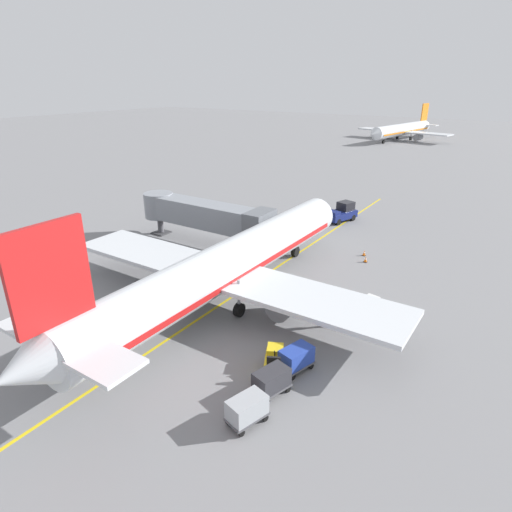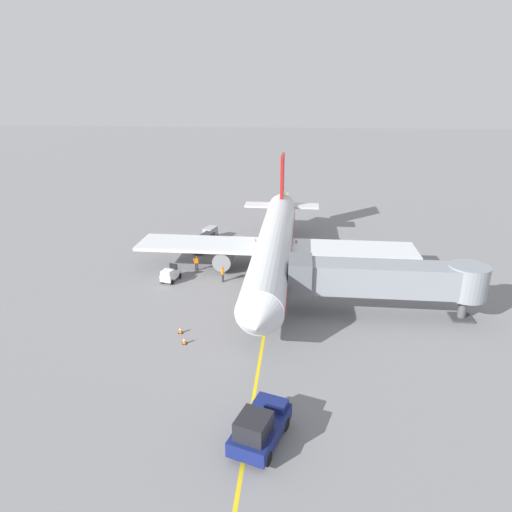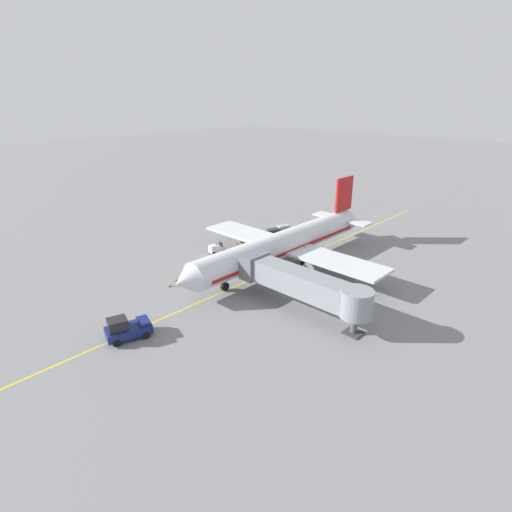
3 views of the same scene
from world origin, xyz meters
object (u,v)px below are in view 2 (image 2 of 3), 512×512
Objects in this scene: baggage_cart_second_in_train at (207,238)px; parked_airliner at (274,244)px; baggage_cart_third_in_train at (210,232)px; safety_cone_nose_right at (184,340)px; baggage_tug_lead at (170,275)px; baggage_tug_trailing at (211,245)px; ground_crew_loader at (196,262)px; ground_crew_wing_walker at (223,273)px; baggage_cart_front at (201,245)px; jet_bridge at (386,279)px; safety_cone_nose_left at (181,330)px; pushback_tractor at (260,427)px.

parked_airliner is at bearing 138.48° from baggage_cart_second_in_train.
baggage_cart_third_in_train is 5.04× the size of safety_cone_nose_right.
baggage_tug_lead is 10.06m from baggage_tug_trailing.
ground_crew_loader is at bearing 93.48° from baggage_cart_third_in_train.
baggage_tug_lead is at bearing 84.55° from baggage_cart_third_in_train.
ground_crew_wing_walker is (-3.93, 11.25, 0.00)m from baggage_cart_second_in_train.
parked_airliner is 12.26m from baggage_cart_second_in_train.
baggage_tug_lead reaches higher than baggage_cart_front.
baggage_cart_front is (1.08, 0.87, 0.24)m from baggage_tug_trailing.
ground_crew_loader reaches higher than safety_cone_nose_right.
jet_bridge is 17.66m from safety_cone_nose_right.
baggage_tug_lead is 12.77m from safety_cone_nose_right.
ground_crew_wing_walker reaches higher than baggage_tug_trailing.
baggage_cart_front is at bearing -36.63° from jet_bridge.
safety_cone_nose_left and safety_cone_nose_right have the same top height.
baggage_cart_front is 1.00× the size of baggage_cart_second_in_train.
ground_crew_wing_walker is at bearing -176.05° from baggage_tug_lead.
parked_airliner is at bearing -111.08° from safety_cone_nose_right.
safety_cone_nose_left is at bearing 97.33° from ground_crew_loader.
ground_crew_wing_walker is at bearing 32.62° from parked_airliner.
pushback_tractor reaches higher than baggage_cart_third_in_train.
pushback_tractor is 1.75× the size of baggage_tug_trailing.
baggage_tug_lead is 9.00m from baggage_cart_front.
baggage_cart_second_in_train is at bearing -93.26° from baggage_cart_front.
safety_cone_nose_right is at bearing 96.82° from baggage_cart_third_in_train.
safety_cone_nose_left is (-1.37, 20.10, -0.42)m from baggage_tug_trailing.
baggage_tug_lead is 4.56× the size of safety_cone_nose_left.
safety_cone_nose_left is (-2.42, 24.67, -0.66)m from baggage_cart_third_in_train.
parked_airliner is 12.50× the size of baggage_cart_third_in_train.
safety_cone_nose_right is at bearing -55.48° from pushback_tractor.
baggage_cart_front is 9.45m from ground_crew_wing_walker.
jet_bridge is 21.50m from baggage_tug_lead.
ground_crew_wing_walker is at bearing 106.19° from baggage_cart_third_in_train.
pushback_tractor reaches higher than safety_cone_nose_left.
pushback_tractor is 8.23× the size of safety_cone_nose_left.
baggage_cart_second_in_train is 22.10m from safety_cone_nose_left.
baggage_tug_lead is at bearing 82.71° from baggage_cart_second_in_train.
baggage_cart_front is at bearing -82.74° from safety_cone_nose_left.
ground_crew_wing_walker is at bearing -20.95° from jet_bridge.
ground_crew_loader is (-2.04, -3.17, 0.24)m from baggage_tug_lead.
ground_crew_wing_walker is at bearing 107.77° from baggage_tug_trailing.
ground_crew_wing_walker is at bearing -94.21° from safety_cone_nose_right.
baggage_cart_third_in_train is 1.76× the size of ground_crew_wing_walker.
pushback_tractor is at bearing 108.00° from baggage_cart_front.
jet_bridge reaches higher than pushback_tractor.
jet_bridge is 23.89m from baggage_tug_trailing.
pushback_tractor is 22.98m from ground_crew_wing_walker.
baggage_tug_trailing is (8.91, -31.60, -0.39)m from pushback_tractor.
safety_cone_nose_right is (-2.47, 15.11, -0.66)m from ground_crew_loader.
baggage_tug_trailing is 1.64× the size of ground_crew_wing_walker.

